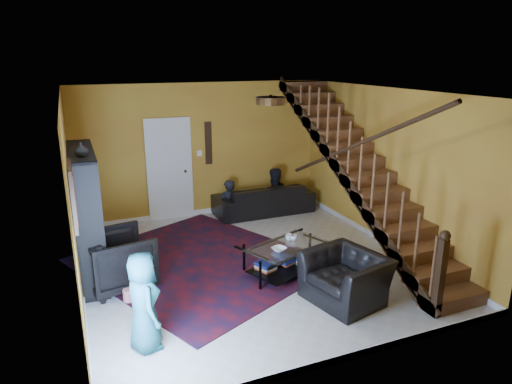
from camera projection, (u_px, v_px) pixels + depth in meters
floor at (250, 264)px, 7.56m from camera, size 5.50×5.50×0.00m
room at (154, 244)px, 8.24m from camera, size 5.50×5.50×5.50m
staircase at (363, 171)px, 7.92m from camera, size 0.95×5.02×3.18m
bookshelf at (88, 217)px, 6.94m from camera, size 0.35×1.80×2.00m
door at (170, 171)px, 9.42m from camera, size 0.82×0.05×2.05m
framed_picture at (73, 195)px, 5.32m from camera, size 0.04×0.74×0.74m
wall_hanging at (208, 143)px, 9.59m from camera, size 0.14×0.03×0.90m
ceiling_fixture at (271, 101)px, 6.06m from camera, size 0.40×0.40×0.10m
rug at (200, 262)px, 7.61m from camera, size 4.36×4.58×0.02m
sofa at (264, 199)px, 9.95m from camera, size 2.16×0.85×0.63m
armchair_left at (119, 260)px, 6.72m from camera, size 1.09×1.07×0.86m
armchair_right at (346, 278)px, 6.36m from camera, size 1.13×1.23×0.68m
person_adult_a at (229, 208)px, 9.75m from camera, size 0.49×0.35×1.27m
person_adult_b at (274, 199)px, 10.11m from camera, size 0.72×0.58×1.42m
person_child at (143, 302)px, 5.23m from camera, size 0.47×0.64×1.21m
coffee_table at (287, 258)px, 7.15m from camera, size 1.43×1.15×0.48m
cup_a at (294, 238)px, 7.29m from camera, size 0.12×0.12×0.09m
cup_b at (289, 237)px, 7.30m from camera, size 0.13×0.13×0.10m
bowl at (279, 249)px, 6.91m from camera, size 0.27×0.27×0.05m
vase at (81, 150)px, 6.17m from camera, size 0.18×0.18×0.19m
popcorn_bucket at (129, 295)px, 6.37m from camera, size 0.17×0.17×0.18m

